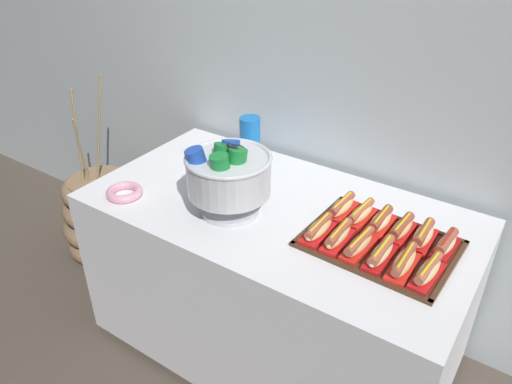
{
  "coord_description": "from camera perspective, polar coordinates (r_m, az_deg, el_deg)",
  "views": [
    {
      "loc": [
        0.8,
        -1.33,
        1.75
      ],
      "look_at": [
        -0.08,
        -0.02,
        0.79
      ],
      "focal_mm": 34.75,
      "sensor_mm": 36.0,
      "label": 1
    }
  ],
  "objects": [
    {
      "name": "hot_dog_8",
      "position": [
        1.76,
        14.15,
        -3.3
      ],
      "size": [
        0.07,
        0.16,
        0.06
      ],
      "color": "red",
      "rests_on": "serving_tray"
    },
    {
      "name": "donut",
      "position": [
        1.97,
        -14.9,
        -0.03
      ],
      "size": [
        0.14,
        0.14,
        0.03
      ],
      "color": "pink",
      "rests_on": "buffet_table"
    },
    {
      "name": "hot_dog_3",
      "position": [
        1.61,
        14.18,
        -6.9
      ],
      "size": [
        0.06,
        0.18,
        0.06
      ],
      "color": "#B21414",
      "rests_on": "serving_tray"
    },
    {
      "name": "hot_dog_4",
      "position": [
        1.6,
        16.65,
        -7.8
      ],
      "size": [
        0.07,
        0.18,
        0.06
      ],
      "color": "red",
      "rests_on": "serving_tray"
    },
    {
      "name": "ground_plane",
      "position": [
        2.33,
        2.06,
        -17.2
      ],
      "size": [
        10.0,
        10.0,
        0.0
      ],
      "primitive_type": "plane",
      "color": "#4C4238"
    },
    {
      "name": "hot_dog_1",
      "position": [
        1.66,
        9.47,
        -5.03
      ],
      "size": [
        0.06,
        0.17,
        0.06
      ],
      "color": "red",
      "rests_on": "serving_tray"
    },
    {
      "name": "cup_stack",
      "position": [
        2.11,
        -0.69,
        5.98
      ],
      "size": [
        0.09,
        0.09,
        0.21
      ],
      "color": "blue",
      "rests_on": "buffet_table"
    },
    {
      "name": "back_wall",
      "position": [
        2.02,
        10.31,
        18.01
      ],
      "size": [
        6.0,
        0.1,
        2.6
      ],
      "primitive_type": "cube",
      "color": "#B2BCC1",
      "rests_on": "ground_plane"
    },
    {
      "name": "buffet_table",
      "position": [
        2.06,
        2.27,
        -9.98
      ],
      "size": [
        1.45,
        0.77,
        0.74
      ],
      "color": "silver",
      "rests_on": "ground_plane"
    },
    {
      "name": "hot_dog_6",
      "position": [
        1.81,
        9.84,
        -1.73
      ],
      "size": [
        0.07,
        0.17,
        0.06
      ],
      "color": "red",
      "rests_on": "serving_tray"
    },
    {
      "name": "hot_dog_5",
      "position": [
        1.58,
        19.18,
        -8.66
      ],
      "size": [
        0.07,
        0.17,
        0.06
      ],
      "color": "red",
      "rests_on": "serving_tray"
    },
    {
      "name": "hot_dog_10",
      "position": [
        1.72,
        18.69,
        -4.82
      ],
      "size": [
        0.07,
        0.16,
        0.07
      ],
      "color": "red",
      "rests_on": "serving_tray"
    },
    {
      "name": "hot_dog_7",
      "position": [
        1.78,
        11.96,
        -2.49
      ],
      "size": [
        0.07,
        0.17,
        0.06
      ],
      "color": "red",
      "rests_on": "serving_tray"
    },
    {
      "name": "hot_dog_2",
      "position": [
        1.63,
        11.79,
        -5.95
      ],
      "size": [
        0.07,
        0.17,
        0.06
      ],
      "color": "red",
      "rests_on": "serving_tray"
    },
    {
      "name": "floor_vase",
      "position": [
        2.86,
        -17.08,
        -2.6
      ],
      "size": [
        0.46,
        0.46,
        1.01
      ],
      "color": "#896B4C",
      "rests_on": "ground_plane"
    },
    {
      "name": "punch_bowl",
      "position": [
        1.74,
        -3.25,
        2.1
      ],
      "size": [
        0.31,
        0.31,
        0.28
      ],
      "color": "silver",
      "rests_on": "buffet_table"
    },
    {
      "name": "hot_dog_11",
      "position": [
        1.71,
        21.02,
        -5.67
      ],
      "size": [
        0.07,
        0.16,
        0.06
      ],
      "color": "#B21414",
      "rests_on": "serving_tray"
    },
    {
      "name": "hot_dog_9",
      "position": [
        1.74,
        16.39,
        -4.09
      ],
      "size": [
        0.07,
        0.16,
        0.06
      ],
      "color": "red",
      "rests_on": "serving_tray"
    },
    {
      "name": "serving_tray",
      "position": [
        1.7,
        14.03,
        -5.83
      ],
      "size": [
        0.49,
        0.38,
        0.01
      ],
      "color": "#472B19",
      "rests_on": "buffet_table"
    },
    {
      "name": "hot_dog_0",
      "position": [
        1.69,
        7.21,
        -4.28
      ],
      "size": [
        0.07,
        0.17,
        0.06
      ],
      "color": "red",
      "rests_on": "serving_tray"
    }
  ]
}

